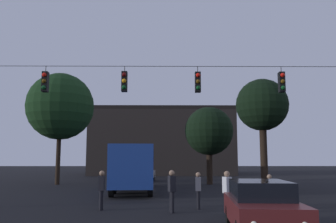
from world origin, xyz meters
TOP-DOWN VIEW (x-y plane):
  - ground_plane at (0.00, 24.50)m, footprint 168.00×168.00m
  - overhead_signal_span at (0.01, 11.57)m, footprint 17.29×0.44m
  - city_bus at (-2.03, 20.26)m, footprint 3.14×11.13m
  - car_near_right at (2.97, 5.87)m, footprint 2.14×4.45m
  - car_far_left at (-1.91, 30.61)m, footprint 2.18×4.45m
  - pedestrian_crossing_left at (0.45, 10.04)m, footprint 0.33×0.41m
  - pedestrian_crossing_center at (4.66, 10.75)m, footprint 0.32×0.41m
  - pedestrian_crossing_right at (-2.55, 10.83)m, footprint 0.24×0.36m
  - pedestrian_near_bus at (1.62, 11.07)m, footprint 0.27×0.38m
  - pedestrian_trailing at (2.59, 9.36)m, footprint 0.34×0.42m
  - corner_building at (-0.20, 48.00)m, footprint 19.58×13.15m
  - tree_left_silhouette at (6.92, 19.64)m, footprint 3.61×3.61m
  - tree_behind_building at (4.04, 26.42)m, footprint 4.24×4.24m
  - tree_right_far at (-9.06, 26.30)m, footprint 5.87×5.87m

SIDE VIEW (x-z plane):
  - ground_plane at x=0.00m, z-range 0.00..0.00m
  - car_near_right at x=2.97m, z-range 0.04..1.56m
  - car_far_left at x=-1.91m, z-range 0.04..1.56m
  - pedestrian_crossing_center at x=4.66m, z-range 0.09..1.60m
  - pedestrian_near_bus at x=1.62m, z-range 0.10..1.69m
  - pedestrian_crossing_right at x=-2.55m, z-range 0.11..1.77m
  - pedestrian_trailing at x=2.59m, z-range 0.11..1.81m
  - pedestrian_crossing_left at x=0.45m, z-range 0.11..1.82m
  - city_bus at x=-2.03m, z-range 0.37..3.37m
  - overhead_signal_span at x=0.01m, z-range 0.56..7.89m
  - tree_behind_building at x=4.04m, z-range 1.22..7.95m
  - corner_building at x=-0.20m, z-range 0.00..9.19m
  - tree_left_silhouette at x=6.92m, z-range 1.97..9.68m
  - tree_right_far at x=-9.06m, z-range 1.90..11.60m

